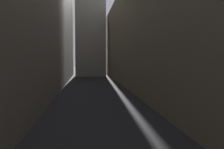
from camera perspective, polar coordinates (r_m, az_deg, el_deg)
ground_plane at (r=41.13m, az=-3.33°, el=-4.11°), size 264.00×264.00×0.00m
building_block_left at (r=45.05m, az=-21.04°, el=12.74°), size 15.54×108.00×25.71m
building_block_right at (r=44.92m, az=11.80°, el=8.64°), size 12.38×108.00×19.06m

